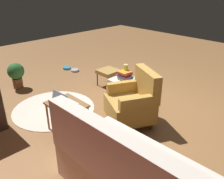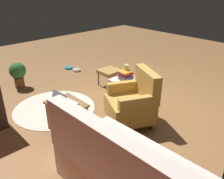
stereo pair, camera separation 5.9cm
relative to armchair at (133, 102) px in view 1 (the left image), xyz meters
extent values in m
plane|color=olive|center=(0.33, -0.34, -0.36)|extent=(12.00, 12.00, 0.00)
cube|color=silver|center=(-1.08, 1.40, 0.36)|extent=(1.90, 0.19, 0.56)
ellipsoid|color=red|center=(-1.30, 1.05, 0.22)|extent=(0.42, 0.22, 0.28)
ellipsoid|color=white|center=(-0.85, 1.06, 0.22)|extent=(0.42, 0.24, 0.28)
cube|color=#B78C3F|center=(0.03, 0.05, -0.10)|extent=(0.88, 0.88, 0.32)
cube|color=#B78C3F|center=(-0.10, -0.20, 0.28)|extent=(0.65, 0.42, 0.45)
cube|color=#B78C3F|center=(0.29, -0.08, 0.15)|extent=(0.34, 0.55, 0.18)
cube|color=#B78C3F|center=(-0.23, 0.18, 0.15)|extent=(0.34, 0.55, 0.18)
cylinder|color=#3F2819|center=(0.38, 0.17, -0.31)|extent=(0.05, 0.05, 0.10)
cylinder|color=#3F2819|center=(-0.09, 0.41, -0.31)|extent=(0.05, 0.05, 0.10)
cylinder|color=#3F2819|center=(0.15, -0.30, -0.31)|extent=(0.05, 0.05, 0.10)
cylinder|color=#3F2819|center=(-0.33, -0.07, -0.31)|extent=(0.05, 0.05, 0.10)
cube|color=olive|center=(0.50, 0.90, 0.10)|extent=(0.56, 0.44, 0.03)
cylinder|color=olive|center=(0.25, 0.71, -0.14)|extent=(0.03, 0.03, 0.45)
cylinder|color=olive|center=(0.75, 0.71, -0.14)|extent=(0.03, 0.03, 0.45)
cylinder|color=olive|center=(0.25, 1.09, -0.14)|extent=(0.03, 0.03, 0.45)
cylinder|color=olive|center=(0.75, 1.09, -0.14)|extent=(0.03, 0.03, 0.45)
cube|color=silver|center=(0.50, 0.90, 0.13)|extent=(0.33, 0.24, 0.02)
cube|color=silver|center=(0.50, 1.01, 0.23)|extent=(0.32, 0.08, 0.20)
cube|color=brown|center=(0.54, -0.38, -0.14)|extent=(0.44, 0.44, 0.44)
cube|color=silver|center=(0.54, -0.38, 0.10)|extent=(0.45, 0.45, 0.04)
cube|color=gold|center=(0.54, -0.39, 0.13)|extent=(0.23, 0.22, 0.03)
cube|color=#2D72B2|center=(0.52, -0.38, 0.16)|extent=(0.24, 0.19, 0.03)
cube|color=#994C8C|center=(0.54, -0.36, 0.19)|extent=(0.26, 0.18, 0.03)
cube|color=#595960|center=(0.54, -0.39, 0.22)|extent=(0.19, 0.20, 0.03)
cube|color=red|center=(0.54, -0.37, 0.25)|extent=(0.24, 0.19, 0.03)
cube|color=orange|center=(0.53, -0.36, 0.27)|extent=(0.21, 0.21, 0.02)
cylinder|color=#D8D866|center=(0.56, -0.43, 0.33)|extent=(0.08, 0.08, 0.10)
cube|color=#262628|center=(0.64, -0.46, 0.13)|extent=(0.07, 0.16, 0.02)
cube|color=#AD8442|center=(1.33, -0.73, -0.04)|extent=(0.40, 0.40, 0.08)
cylinder|color=#262628|center=(1.16, -0.90, -0.22)|extent=(0.02, 0.02, 0.28)
cylinder|color=#262628|center=(1.50, -0.90, -0.22)|extent=(0.02, 0.02, 0.28)
cylinder|color=#262628|center=(1.16, -0.56, -0.22)|extent=(0.02, 0.02, 0.28)
cylinder|color=#262628|center=(1.50, -0.56, -0.22)|extent=(0.02, 0.02, 0.28)
cylinder|color=beige|center=(1.26, 0.69, -0.36)|extent=(1.44, 1.44, 0.01)
cylinder|color=silver|center=(2.57, -0.72, -0.34)|extent=(0.20, 0.20, 0.05)
cylinder|color=teal|center=(2.85, -0.68, -0.34)|extent=(0.20, 0.20, 0.05)
cylinder|color=brown|center=(2.58, 0.74, -0.25)|extent=(0.20, 0.20, 0.22)
sphere|color=#2D6B33|center=(2.58, 0.74, 0.02)|extent=(0.34, 0.34, 0.34)
camera|label=1|loc=(-2.12, 2.53, 1.75)|focal=38.10mm
camera|label=2|loc=(-2.16, 2.49, 1.75)|focal=38.10mm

